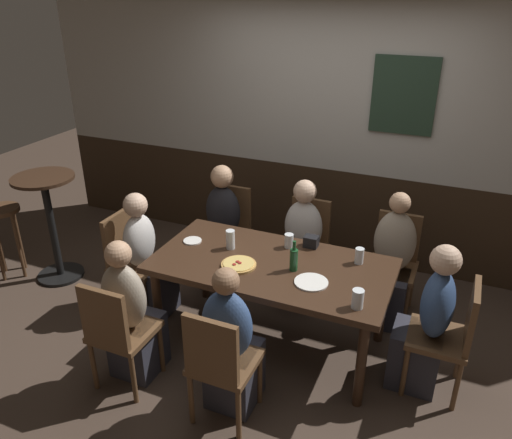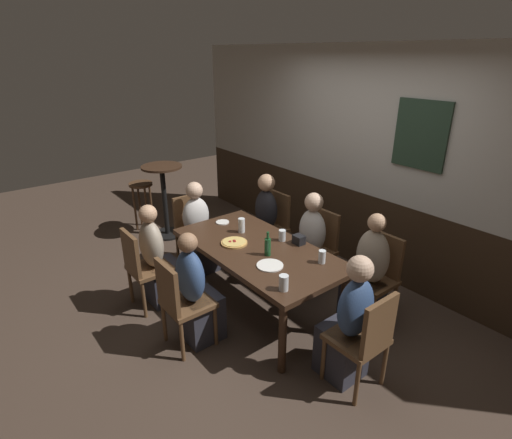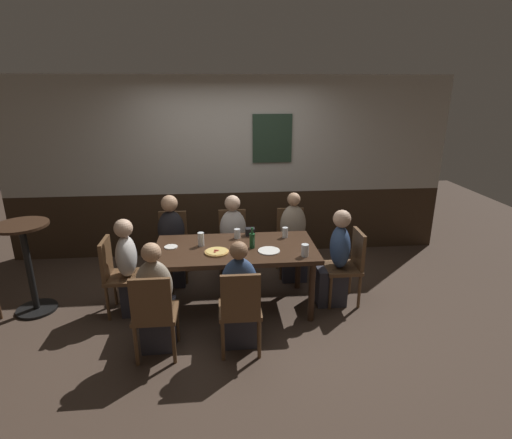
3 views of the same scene
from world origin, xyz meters
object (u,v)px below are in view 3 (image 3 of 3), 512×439
(chair_head_east, at_px, (349,263))
(chair_mid_far, at_px, (233,239))
(person_left_far, at_px, (172,246))
(person_right_far, at_px, (293,243))
(chair_right_far, at_px, (291,237))
(person_mid_far, at_px, (233,245))
(pint_glass_pale, at_px, (201,240))
(person_left_near, at_px, (157,305))
(pizza, at_px, (217,252))
(person_mid_near, at_px, (239,302))
(chair_mid_near, at_px, (240,307))
(beer_glass_tall, at_px, (237,234))
(plate_white_large, at_px, (269,251))
(chair_left_far, at_px, (173,241))
(dining_table, at_px, (236,254))
(plate_white_small, at_px, (171,247))
(person_head_west, at_px, (133,274))
(tumbler_water, at_px, (305,251))
(chair_left_near, at_px, (154,311))
(pint_glass_amber, at_px, (285,233))
(condiment_caddy, at_px, (250,232))
(beer_bottle_green, at_px, (252,240))
(side_bar_table, at_px, (28,261))

(chair_head_east, bearing_deg, chair_mid_far, 146.39)
(person_left_far, bearing_deg, person_right_far, -0.03)
(chair_right_far, distance_m, person_mid_far, 0.81)
(pint_glass_pale, bearing_deg, person_left_near, -117.06)
(person_right_far, distance_m, pizza, 1.33)
(person_mid_near, bearing_deg, chair_mid_near, -90.00)
(beer_glass_tall, distance_m, plate_white_large, 0.54)
(chair_left_far, height_order, pizza, chair_left_far)
(person_right_far, distance_m, pint_glass_pale, 1.37)
(chair_mid_near, distance_m, plate_white_large, 0.85)
(dining_table, distance_m, plate_white_small, 0.72)
(plate_white_large, bearing_deg, person_left_far, 143.17)
(chair_mid_near, bearing_deg, person_left_far, 116.48)
(person_head_west, relative_size, tumbler_water, 8.38)
(person_mid_near, height_order, plate_white_small, person_mid_near)
(plate_white_large, bearing_deg, chair_left_far, 138.33)
(chair_head_east, xyz_separation_m, plate_white_large, (-0.95, -0.15, 0.25))
(chair_left_near, xyz_separation_m, person_head_west, (-0.36, 0.87, -0.03))
(chair_right_far, relative_size, person_right_far, 0.76)
(beer_glass_tall, distance_m, tumbler_water, 0.91)
(tumbler_water, bearing_deg, pizza, 169.36)
(person_right_far, bearing_deg, person_head_west, -159.88)
(chair_right_far, height_order, chair_mid_near, same)
(plate_white_small, bearing_deg, chair_left_near, -94.40)
(pint_glass_amber, bearing_deg, dining_table, -156.74)
(condiment_caddy, bearing_deg, beer_bottle_green, -91.17)
(chair_mid_far, relative_size, tumbler_water, 6.67)
(tumbler_water, height_order, side_bar_table, side_bar_table)
(dining_table, relative_size, condiment_caddy, 16.29)
(person_mid_far, bearing_deg, chair_left_far, 168.35)
(tumbler_water, height_order, condiment_caddy, tumbler_water)
(person_mid_near, bearing_deg, plate_white_large, 57.50)
(dining_table, relative_size, tumbler_water, 13.57)
(pint_glass_pale, height_order, side_bar_table, side_bar_table)
(tumbler_water, bearing_deg, pint_glass_amber, 101.74)
(chair_right_far, xyz_separation_m, person_mid_near, (-0.79, -1.58, -0.04))
(chair_left_near, bearing_deg, person_mid_far, 63.50)
(beer_glass_tall, bearing_deg, dining_table, -96.70)
(chair_mid_far, xyz_separation_m, person_mid_far, (-0.00, -0.16, -0.02))
(chair_mid_near, bearing_deg, person_mid_far, 90.00)
(tumbler_water, distance_m, side_bar_table, 3.04)
(pint_glass_amber, xyz_separation_m, tumbler_water, (0.12, -0.57, 0.00))
(chair_right_far, height_order, chair_head_east, same)
(chair_mid_near, bearing_deg, beer_bottle_green, 77.67)
(chair_mid_near, relative_size, person_mid_near, 0.80)
(person_mid_near, relative_size, plate_white_small, 7.50)
(chair_left_near, relative_size, chair_right_far, 1.00)
(chair_left_near, xyz_separation_m, pint_glass_pale, (0.41, 0.96, 0.31))
(person_head_west, distance_m, pint_glass_amber, 1.80)
(chair_mid_near, distance_m, side_bar_table, 2.50)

